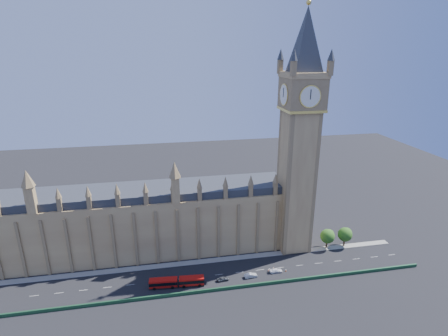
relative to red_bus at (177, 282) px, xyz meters
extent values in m
plane|color=black|center=(11.75, 3.80, -1.72)|extent=(400.00, 400.00, 0.00)
cube|color=#9B774B|center=(-13.25, 25.80, 10.78)|extent=(120.00, 20.00, 25.00)
cube|color=#2D3035|center=(-13.25, 25.80, 24.78)|extent=(120.00, 18.00, 3.00)
cube|color=#9B774B|center=(49.75, 17.80, 27.28)|extent=(12.00, 12.00, 58.00)
cube|color=olive|center=(49.75, 17.80, 62.28)|extent=(14.00, 14.00, 12.00)
cylinder|color=silver|center=(49.75, 10.65, 62.28)|extent=(7.20, 0.30, 7.20)
cube|color=#9B774B|center=(49.75, 17.80, 69.28)|extent=(14.50, 14.50, 2.00)
pyramid|color=#2D3035|center=(49.75, 17.80, 92.28)|extent=(20.59, 20.59, 22.00)
sphere|color=#F2C64C|center=(49.75, 17.80, 93.08)|extent=(1.80, 1.80, 1.80)
cube|color=#1E4C2D|center=(11.75, -5.20, -1.12)|extent=(160.00, 0.60, 1.20)
cube|color=gray|center=(11.75, 13.30, -1.64)|extent=(160.00, 3.00, 0.16)
cylinder|color=#382619|center=(63.75, 13.80, 0.28)|extent=(0.70, 0.70, 4.00)
sphere|color=#244D14|center=(63.75, 13.80, 3.78)|extent=(6.00, 6.00, 6.00)
sphere|color=#244D14|center=(64.55, 14.10, 4.38)|extent=(4.38, 4.38, 4.38)
cylinder|color=#382619|center=(71.75, 13.80, 0.28)|extent=(0.70, 0.70, 4.00)
sphere|color=#244D14|center=(71.75, 13.80, 3.78)|extent=(6.00, 6.00, 6.00)
sphere|color=#244D14|center=(72.55, 14.10, 4.38)|extent=(4.38, 4.38, 4.38)
cube|color=#B40F0C|center=(-4.65, 0.35, -0.09)|extent=(9.97, 3.44, 3.27)
cube|color=#B40F0C|center=(5.23, -0.39, -0.09)|extent=(8.89, 3.36, 3.27)
cube|color=black|center=(-4.65, 0.35, 0.30)|extent=(10.03, 3.50, 1.24)
cube|color=black|center=(5.23, -0.39, 0.30)|extent=(8.94, 3.42, 1.24)
cylinder|color=black|center=(0.01, 0.00, -0.25)|extent=(1.05, 2.67, 2.61)
cylinder|color=black|center=(-7.88, -0.78, -1.18)|extent=(1.11, 0.41, 1.09)
cylinder|color=black|center=(-7.68, 1.94, -1.18)|extent=(1.11, 0.41, 1.09)
cylinder|color=black|center=(-1.63, -1.24, -1.18)|extent=(1.11, 0.41, 1.09)
cylinder|color=black|center=(-1.43, 1.47, -1.18)|extent=(1.11, 0.41, 1.09)
cylinder|color=black|center=(2.35, -1.54, -1.18)|extent=(1.11, 0.41, 1.09)
cylinder|color=black|center=(2.55, 1.17, -1.18)|extent=(1.11, 0.41, 1.09)
cylinder|color=black|center=(7.90, -1.96, -1.18)|extent=(1.11, 0.41, 1.09)
cylinder|color=black|center=(8.11, 0.76, -1.18)|extent=(1.11, 0.41, 1.09)
imported|color=#414448|center=(16.61, 0.03, -0.98)|extent=(4.50, 2.17, 1.48)
imported|color=#A8ACB0|center=(27.06, 0.09, -0.92)|extent=(4.96, 2.04, 1.60)
imported|color=white|center=(37.18, 1.29, -1.00)|extent=(4.96, 2.04, 1.44)
cube|color=black|center=(36.96, 3.60, -1.70)|extent=(0.53, 0.53, 0.04)
cone|color=#F5550C|center=(36.96, 3.60, -1.37)|extent=(0.59, 0.59, 0.71)
cylinder|color=white|center=(36.96, 3.60, -1.27)|extent=(0.34, 0.34, 0.12)
cube|color=black|center=(41.15, 1.26, -1.70)|extent=(0.53, 0.53, 0.04)
cone|color=#E54B0C|center=(41.15, 1.26, -1.33)|extent=(0.59, 0.59, 0.78)
cylinder|color=white|center=(41.15, 1.26, -1.22)|extent=(0.38, 0.38, 0.13)
cube|color=black|center=(34.68, 2.56, -1.70)|extent=(0.55, 0.55, 0.04)
cone|color=red|center=(34.68, 2.56, -1.33)|extent=(0.61, 0.61, 0.79)
cylinder|color=white|center=(34.68, 2.56, -1.21)|extent=(0.38, 0.38, 0.13)
cube|color=black|center=(28.41, 0.20, -1.70)|extent=(0.43, 0.43, 0.04)
cone|color=#FA3C0D|center=(28.41, 0.20, -1.38)|extent=(0.48, 0.48, 0.68)
cylinder|color=white|center=(28.41, 0.20, -1.28)|extent=(0.33, 0.33, 0.12)
camera|label=1|loc=(-2.72, -105.07, 77.93)|focal=28.00mm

